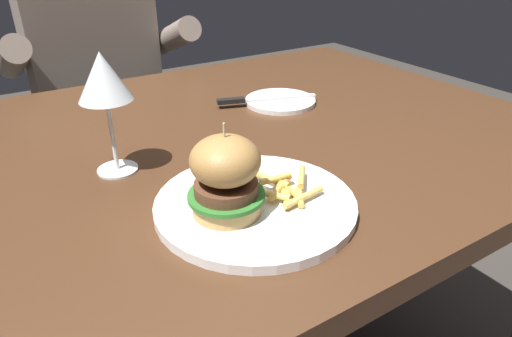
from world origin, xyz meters
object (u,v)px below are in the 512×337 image
(table_knife, at_px, (258,99))
(burger_sandwich, at_px, (226,176))
(diner_person, at_px, (102,111))
(bread_plate, at_px, (280,101))
(main_plate, at_px, (255,204))
(wine_glass, at_px, (103,80))

(table_knife, bearing_deg, burger_sandwich, -127.82)
(burger_sandwich, relative_size, diner_person, 0.11)
(burger_sandwich, height_order, bread_plate, burger_sandwich)
(main_plate, height_order, burger_sandwich, burger_sandwich)
(wine_glass, bearing_deg, main_plate, -59.22)
(main_plate, bearing_deg, bread_plate, 50.39)
(wine_glass, relative_size, table_knife, 0.89)
(wine_glass, bearing_deg, bread_plate, 16.60)
(burger_sandwich, bearing_deg, wine_glass, 110.22)
(table_knife, bearing_deg, bread_plate, -18.59)
(bread_plate, distance_m, diner_person, 0.71)
(table_knife, distance_m, diner_person, 0.68)
(main_plate, distance_m, bread_plate, 0.43)
(main_plate, height_order, table_knife, table_knife)
(table_knife, bearing_deg, main_plate, -123.06)
(burger_sandwich, height_order, diner_person, diner_person)
(diner_person, bearing_deg, table_knife, -72.79)
(main_plate, distance_m, wine_glass, 0.29)
(main_plate, height_order, bread_plate, main_plate)
(main_plate, height_order, wine_glass, wine_glass)
(diner_person, bearing_deg, bread_plate, -69.34)
(bread_plate, height_order, diner_person, diner_person)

